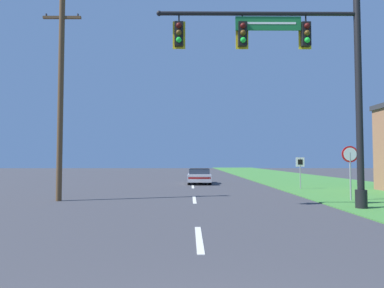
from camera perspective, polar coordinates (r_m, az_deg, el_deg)
grass_verge_right at (r=34.06m, az=18.06°, el=-5.73°), size 10.00×110.00×0.04m
road_center_line at (r=24.35m, az=0.14°, el=-7.15°), size 0.16×34.80×0.01m
signal_mast at (r=14.40m, az=18.39°, el=11.25°), size 8.16×0.47×8.51m
car_ahead at (r=27.67m, az=1.22°, el=-5.38°), size 1.90×4.26×1.19m
stop_sign at (r=17.48m, az=24.85°, el=-2.53°), size 0.76×0.07×2.50m
route_sign_post at (r=23.33m, az=17.59°, el=-3.48°), size 0.55×0.06×2.03m
utility_pole_near at (r=17.37m, az=-21.05°, el=7.61°), size 1.80×0.26×9.57m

